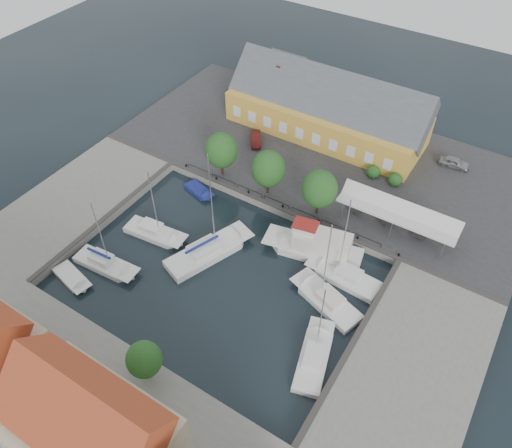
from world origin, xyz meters
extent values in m
plane|color=black|center=(0.00, 0.00, 0.00)|extent=(140.00, 140.00, 0.00)
cube|color=#2D2D30|center=(0.00, 23.00, 0.50)|extent=(56.00, 26.00, 1.00)
cube|color=slate|center=(-22.00, -2.00, 0.50)|extent=(12.00, 24.00, 1.00)
cube|color=slate|center=(22.00, -2.00, 0.50)|extent=(12.00, 24.00, 1.00)
cube|color=slate|center=(0.00, -21.00, 0.50)|extent=(56.00, 14.00, 1.00)
cube|color=#383533|center=(0.00, 10.30, 1.06)|extent=(56.00, 0.60, 0.12)
cube|color=#383533|center=(-16.30, -2.00, 1.06)|extent=(0.60, 24.00, 0.12)
cube|color=#383533|center=(16.30, -2.00, 1.06)|extent=(0.60, 24.00, 0.12)
cylinder|color=black|center=(-14.00, 10.60, 1.20)|extent=(0.24, 0.24, 0.40)
cylinder|color=black|center=(-9.00, 10.60, 1.20)|extent=(0.24, 0.24, 0.40)
cylinder|color=black|center=(-4.00, 10.60, 1.20)|extent=(0.24, 0.24, 0.40)
cylinder|color=black|center=(1.00, 10.60, 1.20)|extent=(0.24, 0.24, 0.40)
cylinder|color=black|center=(6.00, 10.60, 1.20)|extent=(0.24, 0.24, 0.40)
cylinder|color=black|center=(11.00, 10.60, 1.20)|extent=(0.24, 0.24, 0.40)
cylinder|color=black|center=(16.00, 10.60, 1.20)|extent=(0.24, 0.24, 0.40)
cube|color=gold|center=(-2.00, 28.00, 3.25)|extent=(28.00, 10.00, 4.50)
cube|color=#474C51|center=(-2.00, 28.00, 6.75)|extent=(28.56, 7.60, 7.60)
cube|color=gold|center=(-12.00, 34.00, 2.75)|extent=(6.00, 6.00, 3.50)
cube|color=brown|center=(-10.00, 28.00, 8.60)|extent=(0.60, 0.60, 1.20)
cube|color=silver|center=(14.00, 14.50, 3.70)|extent=(14.00, 4.00, 0.25)
cylinder|color=silver|center=(8.00, 12.70, 2.35)|extent=(0.10, 0.10, 2.70)
cylinder|color=silver|center=(8.00, 16.30, 2.35)|extent=(0.10, 0.10, 2.70)
cylinder|color=silver|center=(14.00, 12.70, 2.35)|extent=(0.10, 0.10, 2.70)
cylinder|color=silver|center=(14.00, 16.30, 2.35)|extent=(0.10, 0.10, 2.70)
cylinder|color=silver|center=(20.00, 12.70, 2.35)|extent=(0.10, 0.10, 2.70)
cylinder|color=silver|center=(20.00, 16.30, 2.35)|extent=(0.10, 0.10, 2.70)
cylinder|color=black|center=(-9.00, 12.00, 2.05)|extent=(0.30, 0.30, 2.10)
ellipsoid|color=#1A4A1A|center=(-9.00, 12.00, 4.88)|extent=(4.20, 4.20, 4.83)
cylinder|color=black|center=(-2.00, 12.00, 2.05)|extent=(0.30, 0.30, 2.10)
ellipsoid|color=#1A4A1A|center=(-2.00, 12.00, 4.88)|extent=(4.20, 4.20, 4.83)
cylinder|color=black|center=(5.00, 12.00, 2.05)|extent=(0.30, 0.30, 2.10)
ellipsoid|color=#1A4A1A|center=(5.00, 12.00, 4.88)|extent=(4.20, 4.20, 4.83)
imported|color=#98999F|center=(16.40, 29.90, 1.68)|extent=(4.15, 2.02, 1.36)
imported|color=#511312|center=(-9.03, 20.30, 1.64)|extent=(3.31, 4.00, 1.29)
cube|color=silver|center=(-3.06, -0.51, 0.15)|extent=(6.08, 9.26, 1.50)
cube|color=silver|center=(-2.68, 0.51, 0.94)|extent=(6.56, 10.84, 0.08)
cube|color=silver|center=(-2.99, -0.31, 1.40)|extent=(3.28, 4.02, 0.90)
cylinder|color=silver|center=(-2.46, 1.12, 7.40)|extent=(0.12, 0.12, 13.00)
cube|color=navy|center=(-3.06, -0.51, 2.15)|extent=(1.72, 4.14, 0.22)
cube|color=silver|center=(8.15, 7.02, 0.10)|extent=(9.80, 5.22, 1.80)
cube|color=silver|center=(7.01, 6.80, 1.04)|extent=(11.59, 5.44, 0.08)
cube|color=silver|center=(8.15, 7.02, 2.10)|extent=(6.84, 4.14, 2.20)
cube|color=silver|center=(6.10, 6.62, 3.50)|extent=(2.88, 2.38, 1.20)
cube|color=maroon|center=(6.10, 6.62, 4.15)|extent=(3.13, 2.52, 0.10)
cube|color=silver|center=(12.51, 5.19, 0.05)|extent=(6.98, 3.28, 1.30)
cube|color=silver|center=(11.66, 5.24, 0.74)|extent=(8.34, 3.24, 0.08)
cube|color=silver|center=(12.34, 5.20, 1.20)|extent=(2.84, 2.12, 0.90)
cylinder|color=silver|center=(11.15, 5.27, 6.03)|extent=(0.12, 0.12, 10.66)
cube|color=silver|center=(12.28, 1.12, 0.05)|extent=(7.43, 4.94, 1.30)
cube|color=silver|center=(11.47, 1.39, 0.74)|extent=(8.70, 5.28, 0.08)
cube|color=silver|center=(12.12, 1.17, 1.20)|extent=(3.23, 2.73, 0.90)
cylinder|color=silver|center=(10.98, 1.56, 5.86)|extent=(0.12, 0.12, 10.31)
cube|color=silver|center=(13.86, -5.88, 0.05)|extent=(4.29, 7.12, 1.30)
cube|color=silver|center=(13.64, -5.07, 0.74)|extent=(4.53, 8.38, 0.08)
cube|color=silver|center=(13.81, -5.71, 1.20)|extent=(2.43, 3.04, 0.90)
cylinder|color=silver|center=(13.51, -4.59, 5.35)|extent=(0.12, 0.12, 9.31)
cube|color=silver|center=(-10.55, -0.80, 0.05)|extent=(6.57, 3.21, 1.30)
cube|color=silver|center=(-9.76, -0.72, 0.74)|extent=(7.82, 3.24, 0.08)
cube|color=silver|center=(-10.39, -0.79, 1.20)|extent=(2.70, 2.00, 0.90)
cylinder|color=silver|center=(-9.29, -0.67, 5.40)|extent=(0.12, 0.12, 9.41)
cube|color=silver|center=(-12.03, -7.50, 0.05)|extent=(6.61, 2.92, 1.30)
cube|color=silver|center=(-11.22, -7.44, 0.74)|extent=(7.89, 2.91, 0.08)
cube|color=silver|center=(-11.87, -7.49, 1.20)|extent=(2.69, 1.86, 0.90)
cylinder|color=silver|center=(-10.74, -7.41, 5.44)|extent=(0.12, 0.12, 9.48)
cube|color=navy|center=(-12.03, -7.50, 1.95)|extent=(3.23, 0.45, 0.22)
cube|color=silver|center=(-13.71, -10.70, 0.05)|extent=(4.59, 2.87, 0.90)
cube|color=silver|center=(-13.19, -10.82, 0.54)|extent=(5.40, 2.97, 0.08)
cube|color=navy|center=(-10.56, 8.41, 0.05)|extent=(3.98, 2.72, 0.80)
cube|color=navy|center=(-10.12, 8.29, 0.49)|extent=(4.66, 2.84, 0.08)
cube|color=beige|center=(4.00, -23.00, 4.75)|extent=(12.00, 8.00, 7.50)
cube|color=#B64227|center=(4.00, -23.00, 9.75)|extent=(12.36, 6.50, 6.50)
cube|color=brown|center=(1.00, -23.00, 11.40)|extent=(0.70, 0.70, 1.00)
cube|color=brown|center=(6.40, -23.00, 11.30)|extent=(0.60, 0.60, 0.80)
camera|label=1|loc=(22.11, -29.13, 43.21)|focal=35.00mm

